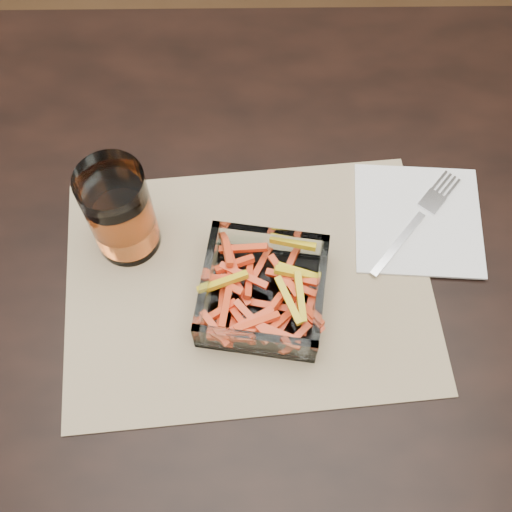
# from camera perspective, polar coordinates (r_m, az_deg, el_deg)

# --- Properties ---
(dining_table) EXTENTS (1.60, 0.90, 0.75)m
(dining_table) POSITION_cam_1_polar(r_m,az_deg,el_deg) (0.89, 4.59, -3.24)
(dining_table) COLOR black
(dining_table) RESTS_ON ground
(placemat) EXTENTS (0.48, 0.37, 0.00)m
(placemat) POSITION_cam_1_polar(r_m,az_deg,el_deg) (0.80, -0.65, -2.46)
(placemat) COLOR tan
(placemat) RESTS_ON dining_table
(glass_bowl) EXTENTS (0.16, 0.16, 0.06)m
(glass_bowl) POSITION_cam_1_polar(r_m,az_deg,el_deg) (0.76, 0.60, -3.26)
(glass_bowl) COLOR white
(glass_bowl) RESTS_ON placemat
(tumbler) EXTENTS (0.08, 0.08, 0.14)m
(tumbler) POSITION_cam_1_polar(r_m,az_deg,el_deg) (0.78, -11.96, 3.70)
(tumbler) COLOR white
(tumbler) RESTS_ON placemat
(napkin) EXTENTS (0.17, 0.17, 0.00)m
(napkin) POSITION_cam_1_polar(r_m,az_deg,el_deg) (0.86, 14.21, 3.16)
(napkin) COLOR white
(napkin) RESTS_ON placemat
(fork) EXTENTS (0.13, 0.16, 0.00)m
(fork) POSITION_cam_1_polar(r_m,az_deg,el_deg) (0.85, 14.17, 3.17)
(fork) COLOR silver
(fork) RESTS_ON napkin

